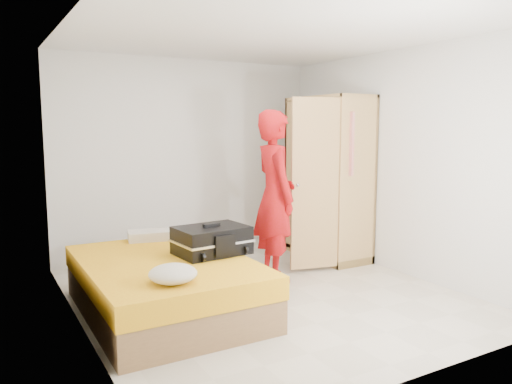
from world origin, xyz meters
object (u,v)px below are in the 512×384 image
round_cushion (173,274)px  bed (165,286)px  wardrobe (327,182)px  suitcase (212,240)px  person (275,196)px

round_cushion → bed: bearing=75.8°
bed → round_cushion: 0.78m
wardrobe → round_cushion: bearing=-150.4°
bed → suitcase: size_ratio=2.80×
bed → person: 1.61m
bed → person: size_ratio=1.06×
wardrobe → round_cushion: size_ratio=5.49×
wardrobe → person: size_ratio=1.11×
bed → wardrobe: bearing=18.2°
suitcase → round_cushion: (-0.65, -0.67, -0.06)m
suitcase → wardrobe: bearing=17.5°
suitcase → round_cushion: suitcase is taller
bed → round_cushion: round_cushion is taller
person → suitcase: size_ratio=2.63×
bed → round_cushion: bearing=-104.2°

